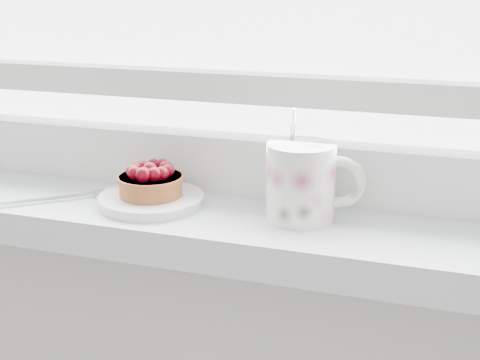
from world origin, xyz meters
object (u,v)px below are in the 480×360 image
at_px(raspberry_tart, 151,180).
at_px(saucer, 151,200).
at_px(fork, 61,198).
at_px(floral_mug, 303,180).

bearing_deg(raspberry_tart, saucer, 152.69).
distance_m(raspberry_tart, fork, 0.12).
xyz_separation_m(raspberry_tart, floral_mug, (0.18, 0.01, 0.01)).
height_order(saucer, fork, saucer).
bearing_deg(fork, raspberry_tart, 9.64).
bearing_deg(saucer, floral_mug, 3.63).
relative_size(saucer, fork, 0.70).
distance_m(saucer, raspberry_tart, 0.02).
height_order(raspberry_tart, fork, raspberry_tart).
relative_size(floral_mug, fork, 0.70).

